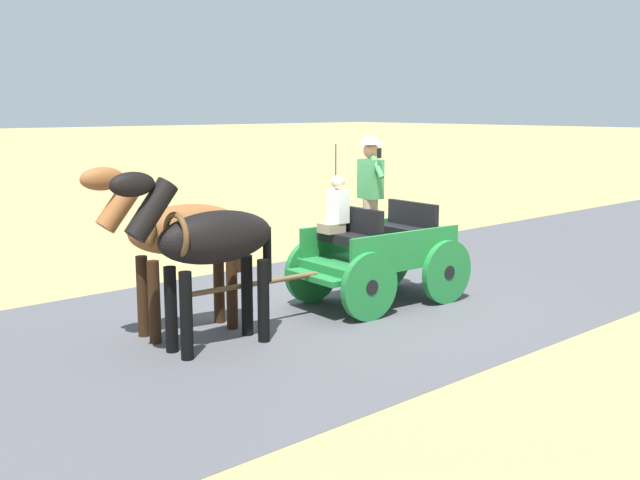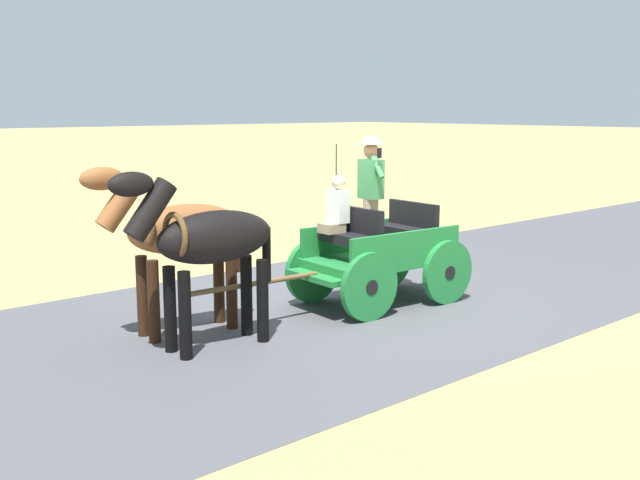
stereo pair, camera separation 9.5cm
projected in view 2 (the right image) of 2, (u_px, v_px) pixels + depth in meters
name	position (u px, v px, depth m)	size (l,w,h in m)	color
ground_plane	(364.00, 301.00, 11.58)	(200.00, 200.00, 0.00)	tan
road_surface	(364.00, 300.00, 11.58)	(6.23, 160.00, 0.01)	#4C4C51
horse_drawn_carriage	(376.00, 250.00, 11.27)	(1.58, 4.52, 2.50)	#1E7233
horse_near_side	(208.00, 242.00, 9.07)	(0.63, 2.13, 2.21)	black
horse_off_side	(178.00, 233.00, 9.68)	(0.74, 2.14, 2.21)	brown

